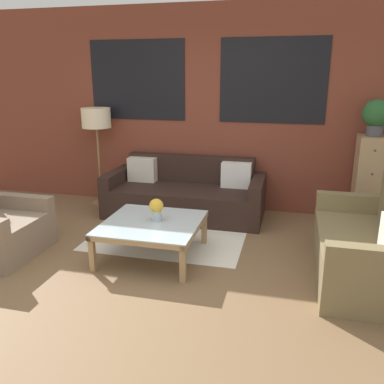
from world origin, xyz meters
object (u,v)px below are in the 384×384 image
floor_lamp (96,121)px  potted_plant (376,115)px  coffee_table (152,226)px  flower_vase (156,208)px  drawer_cabinet (368,181)px  couch_dark (185,195)px  settee_vintage (367,248)px

floor_lamp → potted_plant: size_ratio=3.19×
coffee_table → potted_plant: bearing=34.0°
floor_lamp → flower_vase: (1.41, -1.52, -0.70)m
coffee_table → drawer_cabinet: drawer_cabinet is taller
drawer_cabinet → couch_dark: bearing=-174.9°
drawer_cabinet → coffee_table: bearing=-146.0°
coffee_table → potted_plant: (2.35, 1.59, 1.07)m
drawer_cabinet → flower_vase: bearing=-146.4°
settee_vintage → floor_lamp: size_ratio=1.13×
settee_vintage → flower_vase: size_ratio=6.68×
drawer_cabinet → flower_vase: size_ratio=4.78×
floor_lamp → settee_vintage: bearing=-23.4°
potted_plant → coffee_table: bearing=-146.0°
coffee_table → floor_lamp: 2.26m
drawer_cabinet → floor_lamp: bearing=-179.6°
drawer_cabinet → potted_plant: bearing=90.0°
drawer_cabinet → potted_plant: potted_plant is taller
floor_lamp → potted_plant: potted_plant is taller
drawer_cabinet → potted_plant: size_ratio=2.59×
drawer_cabinet → flower_vase: 2.78m
settee_vintage → floor_lamp: (-3.52, 1.52, 0.92)m
floor_lamp → drawer_cabinet: 3.78m
couch_dark → settee_vintage: size_ratio=1.32×
settee_vintage → potted_plant: (0.21, 1.55, 1.10)m
couch_dark → flower_vase: couch_dark is taller
settee_vintage → potted_plant: potted_plant is taller
floor_lamp → drawer_cabinet: bearing=0.4°
flower_vase → coffee_table: bearing=-127.5°
couch_dark → drawer_cabinet: 2.38m
settee_vintage → floor_lamp: floor_lamp is taller
couch_dark → flower_vase: 1.35m
couch_dark → coffee_table: size_ratio=2.12×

